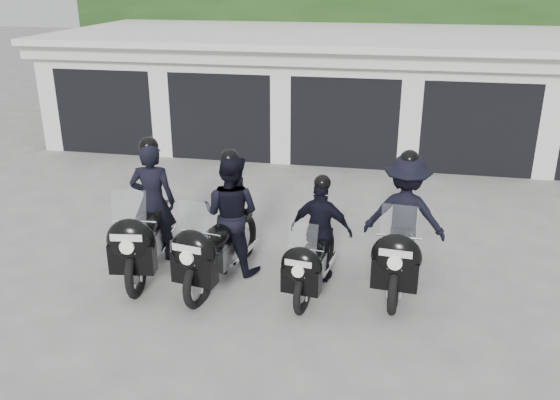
% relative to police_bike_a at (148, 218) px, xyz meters
% --- Properties ---
extents(ground, '(80.00, 80.00, 0.00)m').
position_rel_police_bike_a_xyz_m(ground, '(2.54, 0.44, -0.86)').
color(ground, '#9E9E99').
rests_on(ground, ground).
extents(garage_block, '(16.40, 6.80, 2.96)m').
position_rel_police_bike_a_xyz_m(garage_block, '(2.54, 8.50, 0.57)').
color(garage_block, silver).
rests_on(garage_block, ground).
extents(background_vegetation, '(20.00, 3.90, 5.80)m').
position_rel_police_bike_a_xyz_m(background_vegetation, '(2.91, 13.36, 1.91)').
color(background_vegetation, '#1A3613').
rests_on(background_vegetation, ground).
extents(police_bike_a, '(0.94, 2.47, 2.16)m').
position_rel_police_bike_a_xyz_m(police_bike_a, '(0.00, 0.00, 0.00)').
color(police_bike_a, black).
rests_on(police_bike_a, ground).
extents(police_bike_b, '(1.11, 2.37, 2.08)m').
position_rel_police_bike_a_xyz_m(police_bike_b, '(1.28, -0.03, 0.02)').
color(police_bike_b, black).
rests_on(police_bike_b, ground).
extents(police_bike_c, '(1.03, 2.03, 1.77)m').
position_rel_police_bike_a_xyz_m(police_bike_c, '(2.72, -0.04, -0.11)').
color(police_bike_c, black).
rests_on(police_bike_c, ground).
extents(police_bike_d, '(1.31, 2.41, 2.10)m').
position_rel_police_bike_a_xyz_m(police_bike_d, '(3.97, 0.40, 0.04)').
color(police_bike_d, black).
rests_on(police_bike_d, ground).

